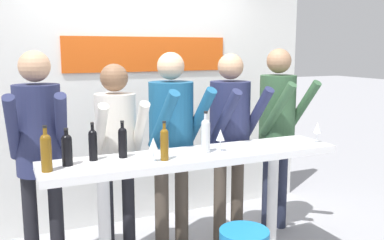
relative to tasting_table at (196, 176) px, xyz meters
The scene contains 16 objects.
back_wall 1.50m from the tasting_table, 89.96° to the left, with size 3.96×0.12×2.64m.
tasting_table is the anchor object (origin of this frame).
person_far_left 1.25m from the tasting_table, 155.73° to the left, with size 0.46×0.59×1.84m.
person_left 0.72m from the tasting_table, 138.51° to the left, with size 0.40×0.53×1.73m.
person_center_left 0.56m from the tasting_table, 90.52° to the left, with size 0.54×0.65×1.82m.
person_center 0.78m from the tasting_table, 39.40° to the left, with size 0.49×0.61×1.81m.
person_center_right 1.29m from the tasting_table, 24.84° to the left, with size 0.49×0.61×1.85m.
wine_bottle_0 0.64m from the tasting_table, 169.60° to the left, with size 0.07×0.07×0.28m.
wine_bottle_1 1.01m from the tasting_table, behind, with size 0.07×0.07×0.26m.
wine_bottle_2 1.16m from the tasting_table, behind, with size 0.07×0.07×0.31m.
wine_bottle_3 0.84m from the tasting_table, behind, with size 0.06×0.06×0.28m.
wine_bottle_4 0.45m from the tasting_table, 161.13° to the right, with size 0.06×0.06×0.29m.
wine_bottle_5 0.34m from the tasting_table, 12.82° to the right, with size 0.07×0.07×0.33m.
wine_glass_0 0.37m from the tasting_table, ahead, with size 0.07×0.07×0.18m.
wine_glass_1 0.51m from the tasting_table, 164.63° to the right, with size 0.07×0.07×0.18m.
wine_glass_2 1.16m from the tasting_table, ahead, with size 0.07×0.07×0.18m.
Camera 1 is at (-1.35, -2.94, 1.85)m, focal length 40.00 mm.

